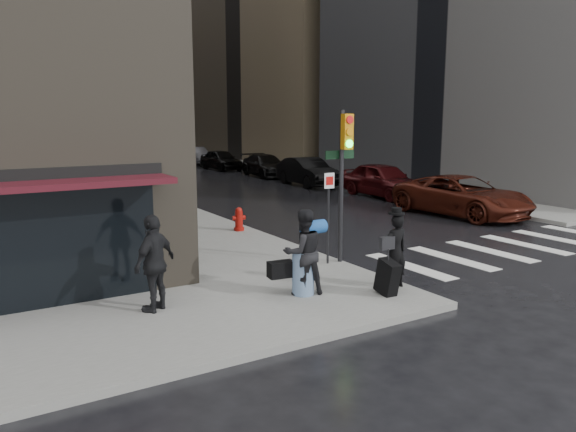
% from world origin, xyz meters
% --- Properties ---
extents(ground, '(140.00, 140.00, 0.00)m').
position_xyz_m(ground, '(0.00, 0.00, 0.00)').
color(ground, black).
rests_on(ground, ground).
extents(sidewalk_left, '(4.00, 50.00, 0.15)m').
position_xyz_m(sidewalk_left, '(0.00, 27.00, 0.07)').
color(sidewalk_left, slate).
rests_on(sidewalk_left, ground).
extents(sidewalk_right, '(3.00, 50.00, 0.15)m').
position_xyz_m(sidewalk_right, '(13.50, 27.00, 0.07)').
color(sidewalk_right, slate).
rests_on(sidewalk_right, ground).
extents(crosswalk, '(8.50, 3.00, 0.01)m').
position_xyz_m(crosswalk, '(7.50, 1.00, 0.00)').
color(crosswalk, silver).
rests_on(crosswalk, ground).
extents(bldg_right_far, '(22.00, 20.00, 25.00)m').
position_xyz_m(bldg_right_far, '(26.00, 58.00, 12.50)').
color(bldg_right_far, slate).
rests_on(bldg_right_far, ground).
extents(bldg_distant, '(40.00, 12.00, 32.00)m').
position_xyz_m(bldg_distant, '(6.00, 78.00, 16.00)').
color(bldg_distant, slate).
rests_on(bldg_distant, ground).
extents(man_overcoat, '(0.98, 0.89, 1.82)m').
position_xyz_m(man_overcoat, '(1.49, -0.60, 0.91)').
color(man_overcoat, black).
rests_on(man_overcoat, ground).
extents(man_jeans, '(1.30, 0.80, 1.84)m').
position_xyz_m(man_jeans, '(-0.42, 0.11, 1.07)').
color(man_jeans, black).
rests_on(man_jeans, ground).
extents(man_greycoat, '(1.19, 1.01, 1.91)m').
position_xyz_m(man_greycoat, '(-3.41, 0.75, 1.11)').
color(man_greycoat, black).
rests_on(man_greycoat, ground).
extents(traffic_light, '(0.98, 0.44, 3.91)m').
position_xyz_m(traffic_light, '(1.86, 1.81, 2.67)').
color(traffic_light, black).
rests_on(traffic_light, ground).
extents(fire_hydrant, '(0.45, 0.34, 0.78)m').
position_xyz_m(fire_hydrant, '(1.43, 6.88, 0.50)').
color(fire_hydrant, '#940E09').
rests_on(fire_hydrant, ground).
extents(parked_car_0, '(2.97, 5.82, 1.58)m').
position_xyz_m(parked_car_0, '(10.64, 5.61, 0.79)').
color(parked_car_0, '#43160D').
rests_on(parked_car_0, ground).
extents(parked_car_1, '(2.05, 4.91, 1.66)m').
position_xyz_m(parked_car_1, '(11.39, 11.21, 0.83)').
color(parked_car_1, '#3D0C0E').
rests_on(parked_car_1, ground).
extents(parked_car_2, '(1.97, 4.89, 1.58)m').
position_xyz_m(parked_car_2, '(10.68, 16.81, 0.79)').
color(parked_car_2, black).
rests_on(parked_car_2, ground).
extents(parked_car_3, '(2.45, 5.03, 1.41)m').
position_xyz_m(parked_car_3, '(11.10, 22.41, 0.71)').
color(parked_car_3, black).
rests_on(parked_car_3, ground).
extents(parked_car_4, '(1.89, 4.38, 1.47)m').
position_xyz_m(parked_car_4, '(10.49, 28.01, 0.74)').
color(parked_car_4, black).
rests_on(parked_car_4, ground).
extents(parked_car_5, '(1.57, 4.23, 1.38)m').
position_xyz_m(parked_car_5, '(10.82, 33.61, 0.69)').
color(parked_car_5, '#47474C').
rests_on(parked_car_5, ground).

